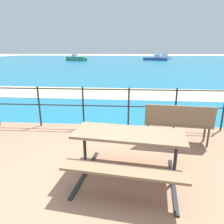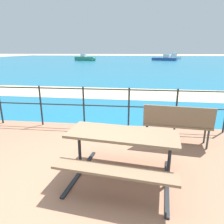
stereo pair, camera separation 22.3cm
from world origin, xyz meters
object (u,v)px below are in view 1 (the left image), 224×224
object	(u,v)px
boat_near	(77,58)
park_bench	(178,120)
boat_mid	(163,57)
picnic_table	(128,144)
boat_far	(156,59)

from	to	relation	value
boat_near	park_bench	bearing A→B (deg)	-55.29
park_bench	boat_mid	xyz separation A→B (m)	(7.46, 47.41, -0.11)
picnic_table	boat_near	xyz separation A→B (m)	(-10.39, 39.63, -0.19)
picnic_table	park_bench	size ratio (longest dim) A/B	1.25
park_bench	boat_near	size ratio (longest dim) A/B	0.30
picnic_table	boat_far	world-z (taller)	boat_far
boat_mid	boat_near	bearing A→B (deg)	18.52
boat_near	boat_far	bearing A→B (deg)	27.44
boat_mid	boat_far	bearing A→B (deg)	60.94
boat_far	picnic_table	bearing A→B (deg)	105.95
park_bench	boat_near	xyz separation A→B (m)	(-11.47, 38.26, -0.13)
picnic_table	boat_near	bearing A→B (deg)	112.29
picnic_table	boat_far	size ratio (longest dim) A/B	0.33
park_bench	boat_mid	size ratio (longest dim) A/B	0.31
picnic_table	boat_mid	size ratio (longest dim) A/B	0.39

